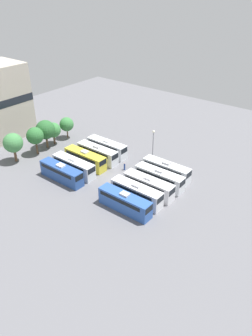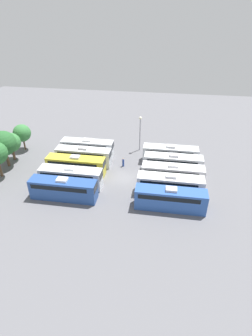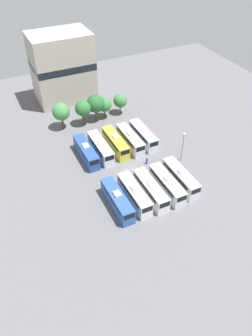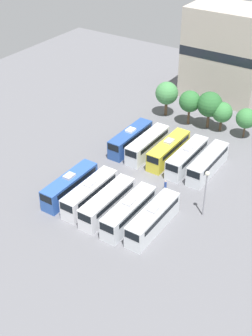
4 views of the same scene
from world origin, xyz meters
name	(u,v)px [view 3 (image 3 of 4)]	position (x,y,z in m)	size (l,w,h in m)	color
ground_plane	(131,171)	(0.00, 0.00, 0.00)	(112.59, 112.59, 0.00)	slate
bus_0	(117,200)	(-6.88, -8.04, 1.76)	(2.45, 10.20, 3.55)	#2D56A8
bus_1	(134,194)	(-3.37, -7.95, 1.76)	(2.45, 10.20, 3.55)	silver
bus_2	(151,190)	(-0.09, -8.31, 1.76)	(2.45, 10.20, 3.55)	silver
bus_3	(167,184)	(3.46, -8.36, 1.76)	(2.45, 10.20, 3.55)	silver
bus_4	(181,177)	(6.88, -7.83, 1.76)	(2.45, 10.20, 3.55)	silver
bus_5	(86,152)	(-6.95, 8.02, 1.76)	(2.45, 10.20, 3.55)	#284C93
bus_6	(101,148)	(-3.59, 8.01, 1.76)	(2.45, 10.20, 3.55)	silver
bus_7	(115,142)	(0.14, 8.38, 1.76)	(2.45, 10.20, 3.55)	gold
bus_8	(130,139)	(3.65, 8.07, 1.76)	(2.45, 10.20, 3.55)	silver
bus_9	(143,135)	(7.10, 8.31, 1.76)	(2.45, 10.20, 3.55)	silver
worker_person	(147,161)	(3.98, 0.63, 0.77)	(0.36, 0.36, 1.67)	navy
light_pole	(183,142)	(11.15, -1.59, 4.95)	(0.60, 0.60, 7.21)	gray
tree_0	(61,112)	(-7.96, 21.88, 4.46)	(4.25, 4.25, 6.63)	brown
tree_1	(83,108)	(-2.74, 21.03, 4.51)	(3.91, 3.91, 6.49)	brown
tree_2	(96,104)	(0.82, 21.75, 4.58)	(4.52, 4.52, 6.86)	brown
tree_3	(104,105)	(3.22, 21.94, 3.61)	(3.65, 3.65, 5.46)	brown
tree_4	(120,101)	(7.63, 22.01, 3.65)	(3.52, 3.52, 5.42)	brown
depot_building	(62,67)	(-2.65, 35.99, 9.07)	(15.45, 10.67, 17.98)	#B2A899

